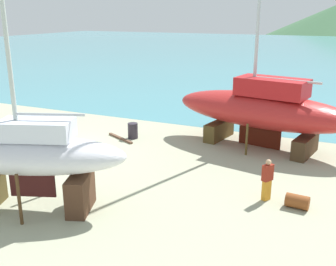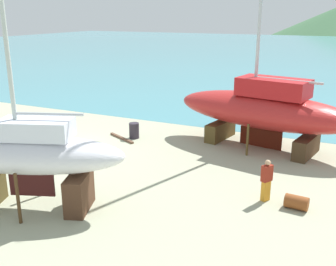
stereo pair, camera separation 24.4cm
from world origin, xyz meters
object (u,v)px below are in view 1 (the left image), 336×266
Objects in this scene: barrel_blue_faded at (297,201)px; barrel_ochre at (133,131)px; sailboat_large_starboard at (30,156)px; sailboat_small_center at (262,109)px; barrel_rust_near at (34,142)px; worker at (267,179)px.

barrel_blue_faded is 0.93× the size of barrel_ochre.
barrel_blue_faded is (8.95, 4.08, -1.83)m from sailboat_large_starboard.
sailboat_large_starboard reaches higher than barrel_blue_faded.
barrel_blue_faded is at bearing -175.63° from sailboat_large_starboard.
sailboat_small_center reaches higher than barrel_ochre.
barrel_blue_faded is at bearing -27.05° from barrel_ochre.
sailboat_small_center is at bearing 27.14° from barrel_rust_near.
sailboat_small_center is 20.71× the size of barrel_blue_faded.
worker is at bearing 170.65° from barrel_blue_faded.
sailboat_large_starboard reaches higher than barrel_ochre.
barrel_ochre is (-9.85, 5.03, 0.19)m from barrel_blue_faded.
barrel_blue_faded is (13.63, -1.04, -0.18)m from barrel_rust_near.
barrel_ochre is (-0.90, 9.12, -1.64)m from sailboat_large_starboard.
sailboat_large_starboard is (-6.17, -10.69, -0.03)m from sailboat_small_center.
sailboat_large_starboard reaches higher than worker.
barrel_rust_near is at bearing -67.73° from sailboat_large_starboard.
barrel_rust_near is 5.50m from barrel_ochre.
worker reaches higher than barrel_rust_near.
sailboat_large_starboard is at bearing -155.47° from barrel_blue_faded.
worker is 12.47m from barrel_rust_near.
barrel_rust_near is (-12.43, 0.84, -0.43)m from worker.
barrel_ochre is at bearing 46.58° from barrel_rust_near.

